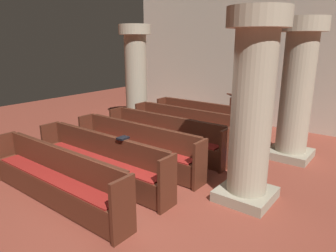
% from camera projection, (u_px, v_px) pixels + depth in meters
% --- Properties ---
extents(ground_plane, '(19.20, 19.20, 0.00)m').
position_uv_depth(ground_plane, '(131.00, 195.00, 5.40)').
color(ground_plane, brown).
extents(back_wall, '(10.00, 0.16, 4.50)m').
position_uv_depth(back_wall, '(267.00, 54.00, 9.44)').
color(back_wall, beige).
rests_on(back_wall, ground).
extents(pew_row_0, '(3.29, 0.47, 0.91)m').
position_uv_depth(pew_row_0, '(206.00, 119.00, 8.77)').
color(pew_row_0, '#562819').
rests_on(pew_row_0, ground).
extents(pew_row_1, '(3.29, 0.46, 0.91)m').
position_uv_depth(pew_row_1, '(187.00, 126.00, 8.02)').
color(pew_row_1, '#562819').
rests_on(pew_row_1, ground).
extents(pew_row_2, '(3.29, 0.46, 0.91)m').
position_uv_depth(pew_row_2, '(164.00, 134.00, 7.28)').
color(pew_row_2, '#562819').
rests_on(pew_row_2, ground).
extents(pew_row_3, '(3.29, 0.47, 0.91)m').
position_uv_depth(pew_row_3, '(136.00, 145.00, 6.54)').
color(pew_row_3, '#562819').
rests_on(pew_row_3, ground).
extents(pew_row_4, '(3.29, 0.46, 0.91)m').
position_uv_depth(pew_row_4, '(101.00, 158.00, 5.79)').
color(pew_row_4, '#562819').
rests_on(pew_row_4, ground).
extents(pew_row_5, '(3.29, 0.46, 0.91)m').
position_uv_depth(pew_row_5, '(55.00, 176.00, 5.05)').
color(pew_row_5, '#562819').
rests_on(pew_row_5, ground).
extents(pillar_aisle_side, '(0.99, 0.99, 3.12)m').
position_uv_depth(pillar_aisle_side, '(297.00, 88.00, 6.73)').
color(pillar_aisle_side, '#9F967E').
rests_on(pillar_aisle_side, ground).
extents(pillar_far_side, '(0.99, 0.99, 3.12)m').
position_uv_depth(pillar_far_side, '(136.00, 74.00, 9.64)').
color(pillar_far_side, '#9F967E').
rests_on(pillar_far_side, ground).
extents(pillar_aisle_rear, '(0.96, 0.96, 3.12)m').
position_uv_depth(pillar_aisle_rear, '(252.00, 107.00, 4.84)').
color(pillar_aisle_rear, '#9F967E').
rests_on(pillar_aisle_rear, ground).
extents(lectern, '(0.48, 0.45, 1.08)m').
position_uv_depth(lectern, '(235.00, 113.00, 9.55)').
color(lectern, '#411E13').
rests_on(lectern, ground).
extents(hymn_book, '(0.16, 0.20, 0.04)m').
position_uv_depth(hymn_book, '(123.00, 138.00, 5.57)').
color(hymn_book, black).
rests_on(hymn_book, pew_row_4).
extents(kneeler_box_blue, '(0.40, 0.26, 0.23)m').
position_uv_depth(kneeler_box_blue, '(243.00, 159.00, 6.73)').
color(kneeler_box_blue, navy).
rests_on(kneeler_box_blue, ground).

